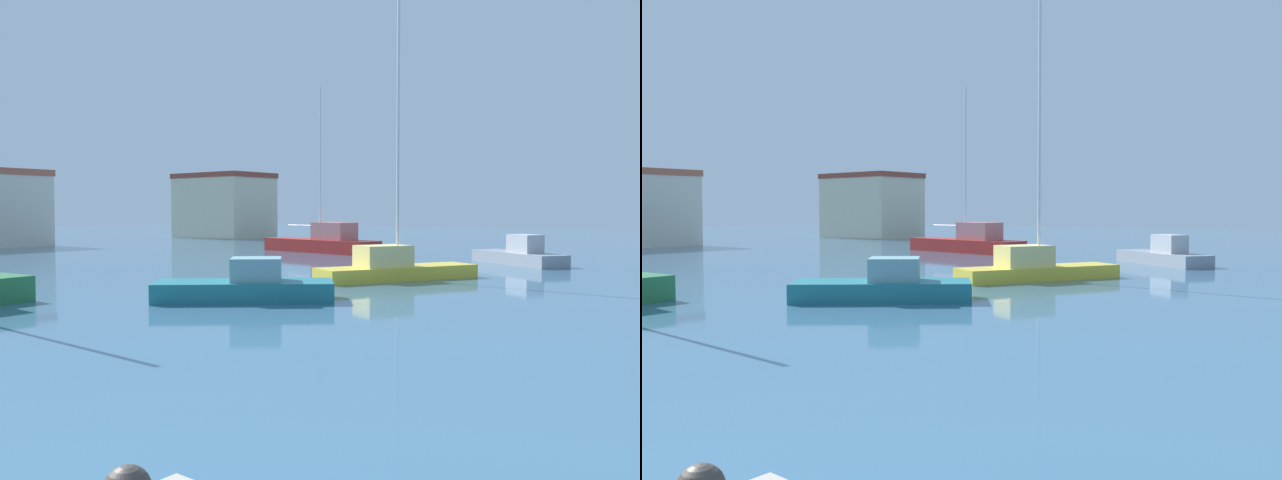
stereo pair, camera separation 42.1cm
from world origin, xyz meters
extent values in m
plane|color=#38607F|center=(15.00, 20.00, 0.00)|extent=(160.00, 160.00, 0.00)
cube|color=gold|center=(22.35, 9.33, 0.28)|extent=(6.97, 4.50, 0.55)
cube|color=#DFCD77|center=(21.73, 9.62, 0.99)|extent=(2.47, 2.14, 0.86)
cylinder|color=silver|center=(22.35, 9.33, 6.00)|extent=(0.12, 0.12, 10.90)
cube|color=#1E707A|center=(14.11, 9.87, 0.31)|extent=(5.05, 5.42, 0.62)
cube|color=#6B9CA2|center=(14.35, 9.59, 0.98)|extent=(2.05, 2.07, 0.73)
cube|color=#B22823|center=(34.00, 22.48, 0.43)|extent=(3.25, 9.12, 0.87)
cube|color=#C4716E|center=(33.85, 21.19, 1.44)|extent=(2.03, 2.88, 1.15)
cylinder|color=silver|center=(34.00, 22.48, 5.95)|extent=(0.12, 0.12, 10.17)
cylinder|color=silver|center=(34.18, 24.08, 1.77)|extent=(0.44, 3.11, 0.08)
cube|color=gray|center=(32.71, 8.32, 0.32)|extent=(4.50, 5.89, 0.63)
cube|color=#ADB0B5|center=(32.42, 7.84, 1.10)|extent=(1.79, 2.01, 0.94)
cube|color=beige|center=(45.74, 44.16, 3.00)|extent=(6.13, 9.08, 6.01)
cube|color=brown|center=(45.74, 44.16, 6.26)|extent=(6.25, 9.27, 0.50)
camera|label=1|loc=(-0.37, -4.53, 2.84)|focal=36.60mm
camera|label=2|loc=(-0.11, -4.86, 2.84)|focal=36.60mm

